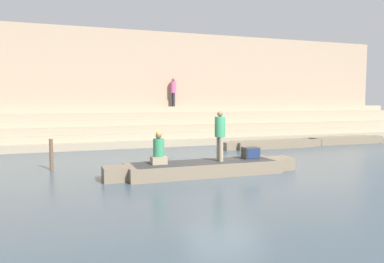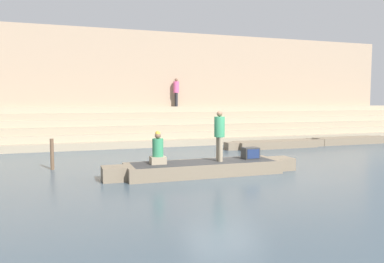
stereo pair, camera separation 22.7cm
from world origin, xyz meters
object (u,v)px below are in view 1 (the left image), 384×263
moored_boat_shore (273,144)px  moored_boat_distant (344,140)px  rowboat_main (204,168)px  person_standing (220,132)px  person_on_steps (173,90)px  person_rowing (159,151)px  mooring_post (51,155)px  tv_set (251,153)px

moored_boat_shore → moored_boat_distant: same height
moored_boat_distant → rowboat_main: bearing=-154.0°
person_standing → person_on_steps: person_on_steps is taller
rowboat_main → person_rowing: bearing=176.0°
person_on_steps → mooring_post: bearing=-29.1°
person_standing → tv_set: bearing=4.8°
person_rowing → tv_set: bearing=3.8°
mooring_post → person_rowing: bearing=-37.3°
person_rowing → moored_boat_distant: person_rowing is taller
mooring_post → moored_boat_distant: bearing=11.7°
person_standing → tv_set: (1.20, 0.11, -0.76)m
rowboat_main → person_on_steps: bearing=76.9°
tv_set → mooring_post: 6.92m
moored_boat_shore → person_on_steps: bearing=126.9°
rowboat_main → moored_boat_distant: size_ratio=1.28×
person_standing → rowboat_main: bearing=175.4°
moored_boat_distant → person_on_steps: size_ratio=2.92×
person_on_steps → person_rowing: bearing=-8.8°
mooring_post → person_on_steps: 11.35m
moored_boat_shore → mooring_post: bearing=-161.0°
moored_boat_shore → mooring_post: size_ratio=5.10×
rowboat_main → moored_boat_shore: bearing=41.0°
tv_set → moored_boat_distant: tv_set is taller
tv_set → mooring_post: bearing=157.4°
person_on_steps → tv_set: bearing=7.4°
mooring_post → tv_set: bearing=-20.8°
tv_set → person_on_steps: person_on_steps is taller
person_standing → person_rowing: bearing=176.6°
moored_boat_shore → mooring_post: mooring_post is taller
moored_boat_shore → moored_boat_distant: bearing=7.1°
rowboat_main → person_standing: (0.54, -0.04, 1.15)m
rowboat_main → person_rowing: 1.64m
person_rowing → moored_boat_distant: bearing=28.5°
rowboat_main → moored_boat_distant: (10.83, 5.73, -0.03)m
person_standing → moored_boat_shore: size_ratio=0.30×
moored_boat_distant → person_on_steps: 10.46m
moored_boat_shore → mooring_post: (-10.72, -2.92, 0.35)m
person_rowing → person_on_steps: (3.82, 11.00, 2.24)m
rowboat_main → person_on_steps: (2.30, 11.07, 2.85)m
tv_set → moored_boat_shore: bearing=49.9°
person_standing → person_rowing: person_standing is taller
tv_set → moored_boat_shore: size_ratio=0.09×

